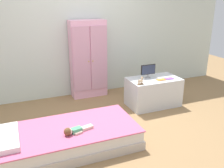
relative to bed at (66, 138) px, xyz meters
The scene contains 11 objects.
ground_plane 0.76m from the bed, 19.26° to the left, with size 10.00×10.00×0.02m, color #99754C.
back_wall 2.30m from the bed, 68.77° to the left, with size 6.40×0.05×2.70m, color silver.
bed is the anchor object (origin of this frame).
pillow 0.74m from the bed, behind, with size 0.32×0.63×0.06m, color white.
doll 0.24m from the bed, 66.26° to the right, with size 0.39×0.16×0.10m.
wardrobe 1.92m from the bed, 63.50° to the left, with size 0.67×0.31×1.46m.
tv_stand 1.89m from the bed, 23.37° to the left, with size 0.90×0.53×0.50m, color silver.
tv_monitor 1.93m from the bed, 26.80° to the left, with size 0.27×0.10×0.24m.
rocking_horse_toy 1.55m from the bed, 22.52° to the left, with size 0.11×0.04×0.13m.
book_orange 1.95m from the bed, 19.30° to the left, with size 0.15×0.09×0.01m, color orange.
book_purple 2.10m from the bed, 17.80° to the left, with size 0.15×0.09×0.01m, color #8E51B2.
Camera 1 is at (-1.21, -3.04, 1.86)m, focal length 39.80 mm.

